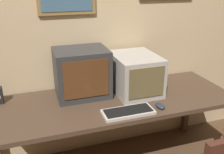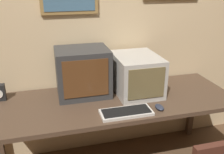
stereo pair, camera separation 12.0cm
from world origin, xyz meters
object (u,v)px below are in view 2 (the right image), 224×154
object	(u,v)px
monitor_right	(136,74)
keyboard_main	(126,112)
mouse_near_keyboard	(159,107)
monitor_left	(83,72)

from	to	relation	value
monitor_right	keyboard_main	world-z (taller)	monitor_right
monitor_right	mouse_near_keyboard	size ratio (longest dim) A/B	4.63
monitor_right	keyboard_main	xyz separation A→B (m)	(-0.21, -0.36, -0.16)
keyboard_main	monitor_right	bearing A→B (deg)	60.11
monitor_left	mouse_near_keyboard	distance (m)	0.71
monitor_left	monitor_right	world-z (taller)	monitor_left
keyboard_main	mouse_near_keyboard	bearing A→B (deg)	0.83
monitor_right	keyboard_main	size ratio (longest dim) A/B	1.21
monitor_right	monitor_left	bearing A→B (deg)	170.49
mouse_near_keyboard	monitor_right	bearing A→B (deg)	101.00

